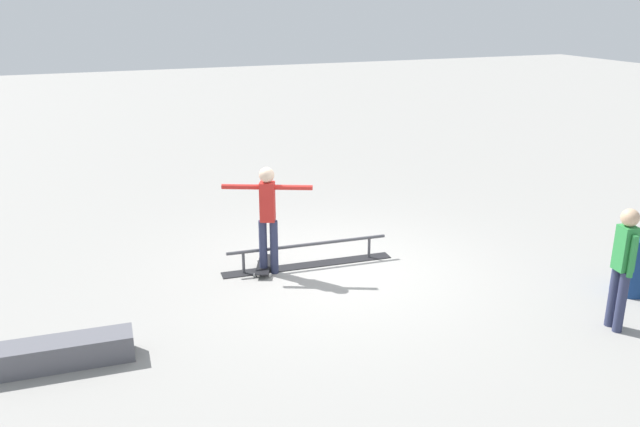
% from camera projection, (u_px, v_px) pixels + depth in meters
% --- Properties ---
extents(ground_plane, '(60.00, 60.00, 0.00)m').
position_uv_depth(ground_plane, '(340.00, 271.00, 9.82)').
color(ground_plane, gray).
extents(grind_rail, '(2.68, 0.41, 0.37)m').
position_uv_depth(grind_rail, '(308.00, 256.00, 9.99)').
color(grind_rail, black).
rests_on(grind_rail, ground_plane).
extents(skate_ledge, '(1.64, 0.47, 0.31)m').
position_uv_depth(skate_ledge, '(59.00, 353.00, 7.27)').
color(skate_ledge, '#595960').
rests_on(skate_ledge, ground_plane).
extents(skater_main, '(1.23, 0.60, 1.63)m').
position_uv_depth(skater_main, '(268.00, 213.00, 9.48)').
color(skater_main, '#2D3351').
rests_on(skater_main, ground_plane).
extents(skateboard_main, '(0.49, 0.82, 0.09)m').
position_uv_depth(skateboard_main, '(264.00, 265.00, 9.87)').
color(skateboard_main, black).
rests_on(skateboard_main, ground_plane).
extents(bystander_green_shirt, '(0.21, 0.36, 1.57)m').
position_uv_depth(bystander_green_shirt, '(623.00, 263.00, 7.86)').
color(bystander_green_shirt, '#2D3351').
rests_on(bystander_green_shirt, ground_plane).
extents(trash_bin, '(0.50, 0.50, 0.83)m').
position_uv_depth(trash_bin, '(632.00, 265.00, 9.00)').
color(trash_bin, navy).
rests_on(trash_bin, ground_plane).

